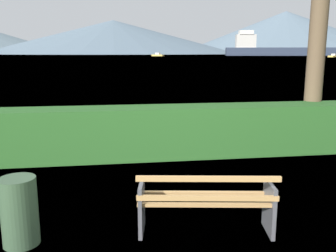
{
  "coord_description": "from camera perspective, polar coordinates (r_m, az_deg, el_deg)",
  "views": [
    {
      "loc": [
        -1.14,
        -4.34,
        2.32
      ],
      "look_at": [
        0.0,
        3.32,
        0.75
      ],
      "focal_mm": 38.99,
      "sensor_mm": 36.0,
      "label": 1
    }
  ],
  "objects": [
    {
      "name": "ground_plane",
      "position": [
        5.06,
        5.75,
        -15.96
      ],
      "size": [
        1400.0,
        1400.0,
        0.0
      ],
      "primitive_type": "plane",
      "color": "olive"
    },
    {
      "name": "water_surface",
      "position": [
        311.95,
        -8.37,
        10.9
      ],
      "size": [
        620.0,
        620.0,
        0.0
      ],
      "primitive_type": "plane",
      "color": "slate",
      "rests_on": "ground_plane"
    },
    {
      "name": "park_bench",
      "position": [
        4.82,
        5.92,
        -11.77
      ],
      "size": [
        1.81,
        0.83,
        0.87
      ],
      "color": "tan",
      "rests_on": "ground_plane"
    },
    {
      "name": "hedge_row",
      "position": [
        8.21,
        -0.28,
        -0.88
      ],
      "size": [
        10.27,
        0.89,
        1.14
      ],
      "primitive_type": "cube",
      "color": "#285B23",
      "rests_on": "ground_plane"
    },
    {
      "name": "trash_bin",
      "position": [
        4.89,
        -22.22,
        -12.25
      ],
      "size": [
        0.44,
        0.44,
        0.85
      ],
      "primitive_type": "cylinder",
      "color": "#385138",
      "rests_on": "ground_plane"
    },
    {
      "name": "cargo_ship_large",
      "position": [
        270.15,
        15.87,
        11.55
      ],
      "size": [
        75.26,
        26.38,
        17.2
      ],
      "color": "#2D384C",
      "rests_on": "water_surface"
    },
    {
      "name": "fishing_boat_near",
      "position": [
        223.23,
        -1.62,
        11.04
      ],
      "size": [
        7.34,
        6.55,
        2.08
      ],
      "color": "gold",
      "rests_on": "water_surface"
    },
    {
      "name": "sailboat_mid",
      "position": [
        195.65,
        24.59,
        9.92
      ],
      "size": [
        8.87,
        7.26,
        1.66
      ],
      "color": "gold",
      "rests_on": "water_surface"
    },
    {
      "name": "distant_hills",
      "position": [
        567.51,
        -5.16,
        14.02
      ],
      "size": [
        854.91,
        389.46,
        66.53
      ],
      "color": "slate",
      "rests_on": "ground_plane"
    }
  ]
}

